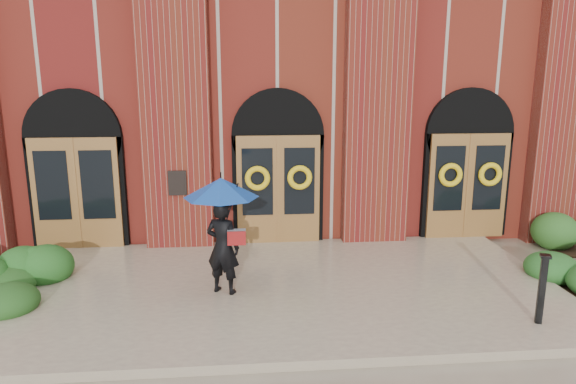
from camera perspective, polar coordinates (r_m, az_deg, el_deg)
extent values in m
plane|color=gray|center=(9.65, 0.11, -11.41)|extent=(90.00, 90.00, 0.00)
cube|color=tan|center=(9.76, 0.03, -10.65)|extent=(10.00, 5.30, 0.15)
cube|color=#612214|center=(17.69, -2.54, 11.28)|extent=(16.00, 12.00, 7.00)
cube|color=black|center=(11.56, -12.19, 0.99)|extent=(0.40, 0.05, 0.55)
cube|color=#612214|center=(11.59, -12.47, 10.23)|extent=(1.50, 0.45, 7.00)
cube|color=#612214|center=(11.90, 9.93, 10.40)|extent=(1.50, 0.45, 7.00)
cube|color=#612214|center=(13.76, 28.62, 9.35)|extent=(1.50, 0.45, 7.00)
cube|color=brown|center=(12.33, -22.43, -0.17)|extent=(1.90, 0.10, 2.50)
cylinder|color=black|center=(12.26, -22.74, 5.68)|extent=(2.10, 0.22, 2.10)
cube|color=brown|center=(11.78, -1.08, 0.25)|extent=(1.90, 0.10, 2.50)
cylinder|color=black|center=(11.72, -1.15, 6.38)|extent=(2.10, 0.22, 2.10)
cube|color=brown|center=(12.90, 19.30, 0.62)|extent=(1.90, 0.10, 2.50)
cylinder|color=black|center=(12.83, 19.45, 6.22)|extent=(2.10, 0.22, 2.10)
torus|color=yellow|center=(11.58, -3.41, 1.53)|extent=(0.57, 0.13, 0.57)
torus|color=yellow|center=(11.65, 1.32, 1.61)|extent=(0.57, 0.13, 0.57)
torus|color=yellow|center=(12.54, 17.62, 1.81)|extent=(0.57, 0.13, 0.57)
torus|color=yellow|center=(12.94, 21.55, 1.84)|extent=(0.57, 0.13, 0.57)
imported|color=black|center=(9.19, -7.25, -6.09)|extent=(0.73, 0.63, 1.70)
cone|color=#134093|center=(8.90, -7.44, 0.50)|extent=(1.74, 1.74, 0.34)
cylinder|color=black|center=(8.96, -7.05, -2.41)|extent=(0.02, 0.02, 0.57)
cube|color=#A0A3A5|center=(8.98, -5.73, -4.98)|extent=(0.35, 0.28, 0.25)
cube|color=maroon|center=(8.89, -5.73, -5.15)|extent=(0.30, 0.15, 0.25)
cube|color=black|center=(9.03, 26.35, -9.79)|extent=(0.13, 0.13, 1.09)
cube|color=black|center=(8.84, 26.71, -6.39)|extent=(0.20, 0.20, 0.04)
ellipsoid|color=#21541C|center=(10.90, -28.87, -8.06)|extent=(2.92, 1.17, 0.75)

